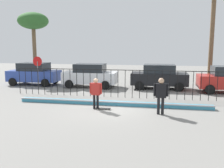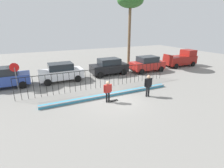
# 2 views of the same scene
# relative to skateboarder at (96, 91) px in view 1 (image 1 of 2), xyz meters

# --- Properties ---
(ground_plane) EXTENTS (60.00, 60.00, 0.00)m
(ground_plane) POSITION_rel_skateboarder_xyz_m (0.66, 0.26, -0.99)
(ground_plane) COLOR gray
(bowl_coping_ledge) EXTENTS (11.00, 0.40, 0.27)m
(bowl_coping_ledge) POSITION_rel_skateboarder_xyz_m (0.66, 1.01, -0.87)
(bowl_coping_ledge) COLOR teal
(bowl_coping_ledge) RESTS_ON ground
(perimeter_fence) EXTENTS (14.04, 0.04, 1.82)m
(perimeter_fence) POSITION_rel_skateboarder_xyz_m (0.66, 3.17, 0.13)
(perimeter_fence) COLOR black
(perimeter_fence) RESTS_ON ground
(skateboarder) EXTENTS (0.67, 0.25, 1.65)m
(skateboarder) POSITION_rel_skateboarder_xyz_m (0.00, 0.00, 0.00)
(skateboarder) COLOR black
(skateboarder) RESTS_ON ground
(skateboard) EXTENTS (0.80, 0.20, 0.07)m
(skateboard) POSITION_rel_skateboarder_xyz_m (0.40, -0.03, -0.93)
(skateboard) COLOR black
(skateboard) RESTS_ON ground
(camera_operator) EXTENTS (0.73, 0.27, 1.80)m
(camera_operator) POSITION_rel_skateboarder_xyz_m (3.36, -0.39, 0.09)
(camera_operator) COLOR black
(camera_operator) RESTS_ON ground
(parked_car_blue) EXTENTS (4.30, 2.12, 1.90)m
(parked_car_blue) POSITION_rel_skateboarder_xyz_m (-7.28, 6.99, -0.02)
(parked_car_blue) COLOR #2D479E
(parked_car_blue) RESTS_ON ground
(parked_car_white) EXTENTS (4.30, 2.12, 1.90)m
(parked_car_white) POSITION_rel_skateboarder_xyz_m (-2.22, 6.75, -0.02)
(parked_car_white) COLOR silver
(parked_car_white) RESTS_ON ground
(parked_car_black) EXTENTS (4.30, 2.12, 1.90)m
(parked_car_black) POSITION_rel_skateboarder_xyz_m (3.29, 6.97, -0.02)
(parked_car_black) COLOR black
(parked_car_black) RESTS_ON ground
(stop_sign) EXTENTS (0.76, 0.07, 2.50)m
(stop_sign) POSITION_rel_skateboarder_xyz_m (-6.19, 5.59, 0.63)
(stop_sign) COLOR slate
(stop_sign) RESTS_ON ground
(palm_tree_short) EXTENTS (2.85, 2.85, 6.44)m
(palm_tree_short) POSITION_rel_skateboarder_xyz_m (-8.49, 9.49, 4.52)
(palm_tree_short) COLOR brown
(palm_tree_short) RESTS_ON ground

